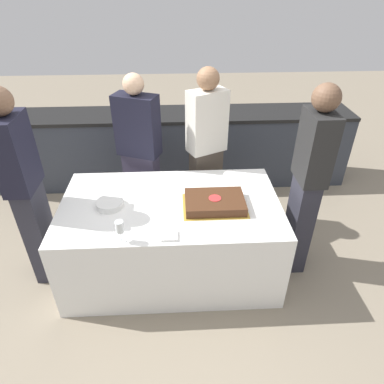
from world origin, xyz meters
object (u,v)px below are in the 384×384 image
Objects in this scene: person_cutting_cake at (206,148)px; person_standing_back at (140,153)px; person_seated_left at (26,190)px; wine_glass at (120,228)px; person_seated_right at (308,182)px; plate_stack at (110,204)px; cake at (215,202)px.

person_cutting_cake reaches higher than person_standing_back.
person_seated_left is at bearing 63.74° from person_standing_back.
wine_glass is at bearing -120.25° from person_seated_left.
person_cutting_cake is at bearing -134.07° from person_seated_right.
wine_glass is at bearing 33.45° from person_cutting_cake.
person_cutting_cake is 0.97× the size of person_seated_right.
person_seated_left is 2.27m from person_seated_right.
wine_glass is 0.10× the size of person_seated_left.
person_cutting_cake is (0.85, 0.77, 0.10)m from plate_stack.
wine_glass reaches higher than cake.
person_cutting_cake is at bearing 90.00° from cake.
wine_glass is at bearing 109.74° from person_standing_back.
person_standing_back is (0.19, 0.77, 0.06)m from plate_stack.
person_standing_back reaches higher than cake.
person_seated_left reaches higher than plate_stack.
person_seated_left is (-0.79, 0.46, 0.04)m from wine_glass.
person_cutting_cake is (0.00, 0.81, 0.09)m from cake.
person_cutting_cake is 0.96× the size of person_seated_left.
cake is 2.94× the size of wine_glass.
plate_stack is at bearing -89.11° from person_seated_right.
person_seated_left is at bearing 149.75° from wine_glass.
person_seated_right reaches higher than wine_glass.
plate_stack is 0.47m from wine_glass.
plate_stack is 0.13× the size of person_seated_left.
plate_stack is at bearing 16.04° from person_cutting_cake.
person_standing_back reaches higher than wine_glass.
plate_stack is 0.13× the size of person_cutting_cake.
plate_stack is at bearing 98.10° from person_standing_back.
wine_glass is 0.91m from person_seated_left.
cake is 0.78m from person_seated_right.
person_seated_right is at bearing 5.04° from cake.
cake reaches higher than plate_stack.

